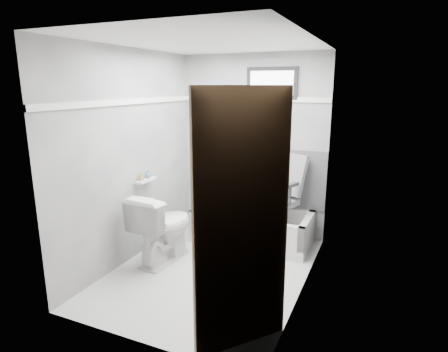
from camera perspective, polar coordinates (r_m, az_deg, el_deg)
The scene contains 19 objects.
floor at distance 4.27m, azimuth -1.94°, elevation -14.19°, with size 2.60×2.60×0.00m, color silver.
ceiling at distance 3.80m, azimuth -2.25°, elevation 19.76°, with size 2.60×2.60×0.00m, color silver.
wall_back at distance 5.04m, azimuth 4.35°, elevation 4.56°, with size 2.00×0.02×2.40m, color slate.
wall_front at distance 2.78m, azimuth -13.78°, elevation -3.38°, with size 2.00×0.02×2.40m, color slate.
wall_left at distance 4.38m, azimuth -13.97°, elevation 2.79°, with size 0.02×2.60×2.40m, color slate.
wall_right at distance 3.55m, azimuth 12.61°, elevation 0.37°, with size 0.02×2.60×2.40m, color slate.
bathtub at distance 4.92m, azimuth 4.28°, elevation -7.65°, with size 1.50×0.70×0.42m, color silver, non-canonical shape.
office_chair at distance 4.75m, azimuth 7.41°, elevation -3.00°, with size 0.60×0.60×1.04m, color slate, non-canonical shape.
toilet at distance 4.40m, azimuth -9.24°, elevation -7.70°, with size 0.46×0.83×0.81m, color white.
door at distance 2.44m, azimuth 5.84°, elevation -10.58°, with size 0.78×0.78×2.00m, color brown, non-canonical shape.
window at distance 4.89m, azimuth 7.31°, elevation 13.85°, with size 0.66×0.04×0.40m, color black, non-canonical shape.
backerboard at distance 5.04m, azimuth 6.91°, elevation -0.16°, with size 1.50×0.02×0.78m, color #4C4C4F.
trim_back at distance 4.97m, azimuth 4.43°, elevation 11.61°, with size 2.00×0.02×0.06m, color white.
trim_left at distance 4.30m, azimuth -14.31°, elevation 10.91°, with size 0.02×2.60×0.06m, color white.
pole at distance 4.88m, azimuth 2.41°, elevation 2.48°, with size 0.02×0.02×1.95m, color silver.
shelf at distance 4.53m, azimuth -11.81°, elevation -0.62°, with size 0.10×0.32×0.03m, color silver.
soap_bottle_a at distance 4.46m, azimuth -12.54°, elevation -0.03°, with size 0.05×0.05×0.11m, color #9E8A4F.
soap_bottle_b at distance 4.57m, azimuth -11.51°, elevation 0.28°, with size 0.08×0.08×0.10m, color slate.
faucet at distance 5.23m, azimuth 2.04°, elevation -2.39°, with size 0.26×0.10×0.16m, color silver, non-canonical shape.
Camera 1 is at (1.64, -3.40, 2.00)m, focal length 30.00 mm.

